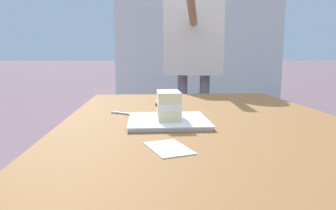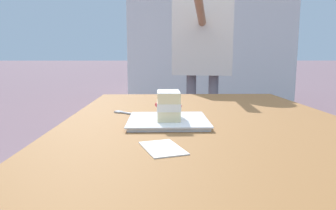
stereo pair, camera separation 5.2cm
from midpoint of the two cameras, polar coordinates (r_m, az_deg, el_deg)
The scene contains 7 objects.
patio_table at distance 1.12m, azimuth 8.80°, elevation -7.07°, with size 1.65×1.03×0.72m.
dessert_plate at distance 1.07m, azimuth 1.41°, elevation -2.96°, with size 0.27×0.27×0.02m.
cake_slice at distance 1.05m, azimuth 1.51°, elevation -0.02°, with size 0.13×0.09×0.10m.
dessert_fork at distance 1.24m, azimuth -6.12°, elevation -1.54°, with size 0.12×0.14×0.01m.
paper_napkin at distance 0.78m, azimuth 0.93°, elevation -7.97°, with size 0.16×0.13×0.00m.
diner_person at distance 2.35m, azimuth 7.13°, elevation 11.88°, with size 0.60×0.47×1.60m.
patio_building at distance 6.22m, azimuth 6.07°, elevation 14.44°, with size 3.21×2.49×3.11m.
Camera 2 is at (-1.06, 0.17, 0.94)m, focal length 33.02 mm.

